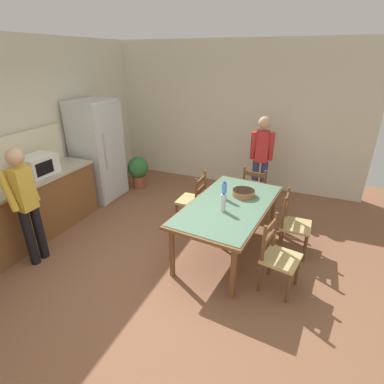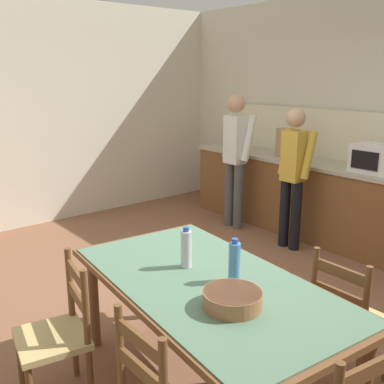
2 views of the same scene
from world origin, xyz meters
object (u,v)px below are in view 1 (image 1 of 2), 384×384
at_px(chair_side_near_left, 278,257).
at_px(person_at_counter, 26,201).
at_px(microwave, 38,165).
at_px(serving_bowl, 244,193).
at_px(dining_table, 229,209).
at_px(chair_head_end, 255,192).
at_px(person_by_table, 261,156).
at_px(bottle_near_centre, 223,202).
at_px(chair_side_far_right, 193,200).
at_px(chair_side_near_right, 293,224).
at_px(potted_plant, 138,170).
at_px(bottle_off_centre, 224,191).
at_px(refrigerator, 98,151).

bearing_deg(chair_side_near_left, person_at_counter, 113.83).
relative_size(microwave, serving_bowl, 1.56).
relative_size(microwave, dining_table, 0.25).
relative_size(serving_bowl, chair_head_end, 0.35).
bearing_deg(chair_head_end, serving_bowl, 98.13).
xyz_separation_m(dining_table, serving_bowl, (0.32, -0.11, 0.13)).
bearing_deg(dining_table, person_by_table, -2.26).
relative_size(bottle_near_centre, chair_head_end, 0.30).
xyz_separation_m(dining_table, chair_side_far_right, (0.51, 0.75, -0.24)).
relative_size(chair_side_near_right, potted_plant, 1.36).
bearing_deg(chair_head_end, dining_table, 93.30).
xyz_separation_m(serving_bowl, chair_head_end, (0.91, -0.01, -0.37)).
bearing_deg(chair_side_near_left, chair_head_end, 30.74).
relative_size(chair_head_end, person_at_counter, 0.57).
distance_m(bottle_near_centre, bottle_off_centre, 0.36).
relative_size(microwave, chair_head_end, 0.55).
bearing_deg(person_at_counter, potted_plant, -88.49).
xyz_separation_m(chair_side_far_right, person_at_counter, (-1.73, 1.59, 0.46)).
bearing_deg(chair_side_near_right, chair_side_far_right, 84.11).
distance_m(bottle_near_centre, chair_side_near_right, 1.13).
bearing_deg(potted_plant, chair_side_near_right, -109.52).
xyz_separation_m(refrigerator, person_at_counter, (-2.04, -0.50, -0.04)).
xyz_separation_m(chair_side_near_left, person_at_counter, (-0.72, 3.10, 0.46)).
bearing_deg(serving_bowl, dining_table, 161.30).
xyz_separation_m(refrigerator, chair_head_end, (0.41, -2.97, -0.50)).
height_order(bottle_off_centre, chair_side_near_right, bottle_off_centre).
distance_m(refrigerator, person_by_table, 3.07).
distance_m(chair_side_near_left, chair_side_far_right, 1.81).
bearing_deg(bottle_off_centre, refrigerator, 75.30).
bearing_deg(microwave, person_by_table, -51.91).
relative_size(person_by_table, potted_plant, 2.45).
relative_size(chair_side_far_right, chair_head_end, 1.00).
bearing_deg(person_by_table, chair_side_far_right, -40.34).
bearing_deg(chair_head_end, chair_side_near_left, 118.94).
distance_m(serving_bowl, chair_side_near_right, 0.82).
height_order(microwave, bottle_near_centre, microwave).
height_order(chair_side_near_right, person_by_table, person_by_table).
height_order(dining_table, chair_side_near_left, chair_side_near_left).
bearing_deg(person_at_counter, refrigerator, -76.24).
bearing_deg(serving_bowl, microwave, 105.67).
bearing_deg(chair_side_far_right, chair_head_end, 130.81).
relative_size(bottle_near_centre, chair_side_near_right, 0.30).
height_order(chair_side_far_right, person_at_counter, person_at_counter).
xyz_separation_m(bottle_off_centre, potted_plant, (1.39, 2.30, -0.50)).
distance_m(refrigerator, microwave, 1.34).
bearing_deg(bottle_near_centre, chair_side_far_right, 44.39).
height_order(serving_bowl, potted_plant, serving_bowl).
relative_size(bottle_off_centre, chair_side_near_left, 0.30).
bearing_deg(dining_table, potted_plant, 58.29).
distance_m(bottle_off_centre, chair_head_end, 1.23).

